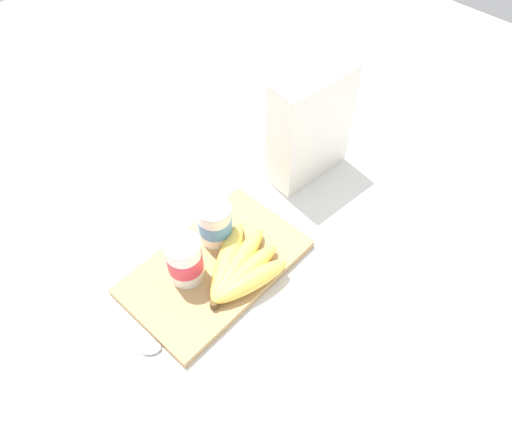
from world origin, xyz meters
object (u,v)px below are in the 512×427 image
Objects in this scene: cutting_board at (215,267)px; cereal_box at (310,126)px; yogurt_cup_back at (215,223)px; banana_bunch at (240,269)px; spoon at (134,350)px; yogurt_cup_front at (185,260)px.

cereal_box is at bearing 7.86° from cutting_board.
yogurt_cup_back reaches higher than banana_bunch.
spoon is at bearing -166.33° from yogurt_cup_back.
spoon is at bearing -166.23° from yogurt_cup_front.
yogurt_cup_front is (-0.05, 0.02, 0.06)m from cutting_board.
cutting_board is 0.06m from banana_bunch.
yogurt_cup_front reaches higher than yogurt_cup_back.
cereal_box is 0.28m from yogurt_cup_back.
yogurt_cup_front reaches higher than banana_bunch.
banana_bunch reaches higher than cutting_board.
spoon is (-0.22, 0.03, -0.03)m from banana_bunch.
cereal_box is 2.52× the size of yogurt_cup_front.
cereal_box is 1.33× the size of banana_bunch.
spoon is (-0.16, -0.04, -0.06)m from yogurt_cup_front.
yogurt_cup_front reaches higher than cutting_board.
yogurt_cup_back is (0.05, 0.04, 0.05)m from cutting_board.
yogurt_cup_back is at bearing 43.45° from cutting_board.
banana_bunch is at bearing -107.64° from yogurt_cup_back.
cereal_box is 2.79× the size of yogurt_cup_back.
spoon is at bearing -175.22° from cutting_board.
spoon is (-0.53, -0.06, -0.12)m from cereal_box.
yogurt_cup_back is at bearing 13.52° from yogurt_cup_front.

